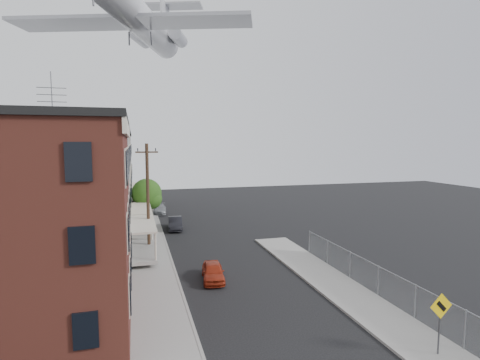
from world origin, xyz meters
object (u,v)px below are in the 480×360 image
object	(u,v)px
utility_pole	(148,196)
car_mid	(175,223)
car_far	(160,209)
warning_sign	(440,314)
car_near	(213,272)
airplane	(138,18)
street_tree	(148,195)

from	to	relation	value
utility_pole	car_mid	xyz separation A→B (m)	(2.95, 7.62, -4.02)
utility_pole	car_far	size ratio (longest dim) A/B	2.29
warning_sign	utility_pole	size ratio (longest dim) A/B	0.31
utility_pole	car_near	size ratio (longest dim) A/B	2.60
car_mid	airplane	distance (m)	21.09
warning_sign	street_tree	bearing A→B (deg)	110.58
car_mid	utility_pole	bearing A→B (deg)	-106.88
warning_sign	car_mid	size ratio (longest dim) A/B	0.70
car_far	street_tree	bearing A→B (deg)	-99.07
street_tree	car_mid	xyz separation A→B (m)	(2.62, -2.31, -2.79)
utility_pole	car_mid	world-z (taller)	utility_pole
airplane	utility_pole	bearing A→B (deg)	-88.80
utility_pole	warning_sign	bearing A→B (deg)	-59.52
car_mid	car_near	bearing A→B (deg)	-82.53
warning_sign	car_near	distance (m)	13.58
utility_pole	car_near	distance (m)	9.52
car_mid	airplane	size ratio (longest dim) A/B	0.15
street_tree	car_far	size ratio (longest dim) A/B	1.33
car_near	car_mid	xyz separation A→B (m)	(-0.85, 15.32, 0.07)
car_near	airplane	distance (m)	27.03
car_mid	car_far	world-z (taller)	car_mid
airplane	car_near	bearing A→B (deg)	-76.57
street_tree	car_mid	size ratio (longest dim) A/B	1.31
car_far	airplane	size ratio (longest dim) A/B	0.15
utility_pole	airplane	xyz separation A→B (m)	(-0.19, 8.99, 16.79)
street_tree	car_near	size ratio (longest dim) A/B	1.50
street_tree	warning_sign	bearing A→B (deg)	-69.42
car_far	airplane	world-z (taller)	airplane
car_near	car_mid	bearing A→B (deg)	100.68
warning_sign	street_tree	distance (m)	30.96
utility_pole	car_mid	distance (m)	9.10
warning_sign	utility_pole	xyz separation A→B (m)	(-11.20, 19.03, 2.79)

